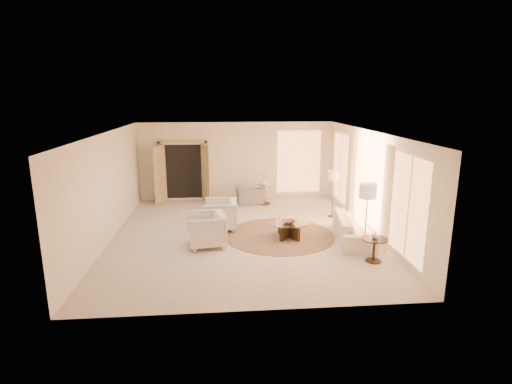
{
  "coord_description": "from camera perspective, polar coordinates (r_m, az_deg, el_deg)",
  "views": [
    {
      "loc": [
        -0.55,
        -10.36,
        3.71
      ],
      "look_at": [
        0.4,
        0.4,
        1.1
      ],
      "focal_mm": 28.0,
      "sensor_mm": 36.0,
      "label": 1
    }
  ],
  "objects": [
    {
      "name": "end_vase",
      "position": [
        9.49,
        16.64,
        -5.95
      ],
      "size": [
        0.17,
        0.17,
        0.16
      ],
      "primitive_type": "imported",
      "rotation": [
        0.0,
        0.0,
        -0.12
      ],
      "color": "white",
      "rests_on": "end_table"
    },
    {
      "name": "armchair_left",
      "position": [
        11.39,
        -5.11,
        -3.01
      ],
      "size": [
        0.88,
        0.94,
        0.94
      ],
      "primitive_type": "imported",
      "rotation": [
        0.0,
        0.0,
        -1.6
      ],
      "color": "silver",
      "rests_on": "room"
    },
    {
      "name": "sofa",
      "position": [
        10.86,
        13.81,
        -5.0
      ],
      "size": [
        1.22,
        2.33,
        0.65
      ],
      "primitive_type": "imported",
      "rotation": [
        0.0,
        0.0,
        1.4
      ],
      "color": "silver",
      "rests_on": "room"
    },
    {
      "name": "coffee_table",
      "position": [
        10.74,
        4.7,
        -5.23
      ],
      "size": [
        1.19,
        1.19,
        0.41
      ],
      "rotation": [
        0.0,
        0.0,
        -0.08
      ],
      "color": "black",
      "rests_on": "room"
    },
    {
      "name": "end_table",
      "position": [
        9.57,
        16.54,
        -7.37
      ],
      "size": [
        0.59,
        0.59,
        0.56
      ],
      "rotation": [
        0.0,
        0.0,
        0.08
      ],
      "color": "black",
      "rests_on": "room"
    },
    {
      "name": "room",
      "position": [
        10.63,
        -1.96,
        1.01
      ],
      "size": [
        7.04,
        8.04,
        2.83
      ],
      "color": "beige",
      "rests_on": "ground"
    },
    {
      "name": "floor_lamp_near",
      "position": [
        12.53,
        11.05,
        2.01
      ],
      "size": [
        0.36,
        0.36,
        1.47
      ],
      "rotation": [
        0.0,
        0.0,
        0.39
      ],
      "color": "#2F281A",
      "rests_on": "room"
    },
    {
      "name": "bowl",
      "position": [
        10.68,
        4.72,
        -4.25
      ],
      "size": [
        0.39,
        0.39,
        0.08
      ],
      "primitive_type": "imported",
      "rotation": [
        0.0,
        0.0,
        0.24
      ],
      "color": "brown",
      "rests_on": "coffee_table"
    },
    {
      "name": "side_table",
      "position": [
        13.95,
        1.12,
        -0.12
      ],
      "size": [
        0.58,
        0.58,
        0.67
      ],
      "rotation": [
        0.0,
        0.0,
        0.05
      ],
      "color": "#2F281A",
      "rests_on": "room"
    },
    {
      "name": "curtains_right",
      "position": [
        12.27,
        13.85,
        1.85
      ],
      "size": [
        0.06,
        5.2,
        2.6
      ],
      "primitive_type": null,
      "color": "#CDBB88",
      "rests_on": "room"
    },
    {
      "name": "windows_right",
      "position": [
        11.45,
        15.53,
        1.18
      ],
      "size": [
        0.1,
        6.4,
        2.4
      ],
      "primitive_type": null,
      "color": "#F8A463",
      "rests_on": "room"
    },
    {
      "name": "floor_lamp_far",
      "position": [
        9.83,
        15.66,
        -0.3
      ],
      "size": [
        0.41,
        0.41,
        1.69
      ],
      "rotation": [
        0.0,
        0.0,
        -0.21
      ],
      "color": "#2F281A",
      "rests_on": "room"
    },
    {
      "name": "side_vase",
      "position": [
        13.86,
        1.13,
        1.38
      ],
      "size": [
        0.24,
        0.24,
        0.23
      ],
      "primitive_type": "imported",
      "rotation": [
        0.0,
        0.0,
        0.09
      ],
      "color": "white",
      "rests_on": "side_table"
    },
    {
      "name": "accent_chair",
      "position": [
        14.0,
        -0.84,
        -0.05
      ],
      "size": [
        1.01,
        0.72,
        0.82
      ],
      "primitive_type": "imported",
      "rotation": [
        0.0,
        0.0,
        3.26
      ],
      "color": "gray",
      "rests_on": "room"
    },
    {
      "name": "french_doors",
      "position": [
        14.49,
        -10.32,
        2.85
      ],
      "size": [
        1.95,
        0.66,
        2.16
      ],
      "color": "tan",
      "rests_on": "room"
    },
    {
      "name": "armchair_right",
      "position": [
        10.16,
        -7.13,
        -5.14
      ],
      "size": [
        0.98,
        1.03,
        0.94
      ],
      "primitive_type": "imported",
      "rotation": [
        0.0,
        0.0,
        -1.42
      ],
      "color": "silver",
      "rests_on": "room"
    },
    {
      "name": "window_back_corner",
      "position": [
        14.78,
        6.16,
        4.32
      ],
      "size": [
        1.7,
        0.1,
        2.4
      ],
      "primitive_type": null,
      "color": "#F8A463",
      "rests_on": "room"
    },
    {
      "name": "area_rug",
      "position": [
        10.99,
        3.34,
        -6.15
      ],
      "size": [
        3.48,
        3.48,
        0.01
      ],
      "primitive_type": "cylinder",
      "rotation": [
        0.0,
        0.0,
        0.17
      ],
      "color": "#463022",
      "rests_on": "room"
    }
  ]
}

